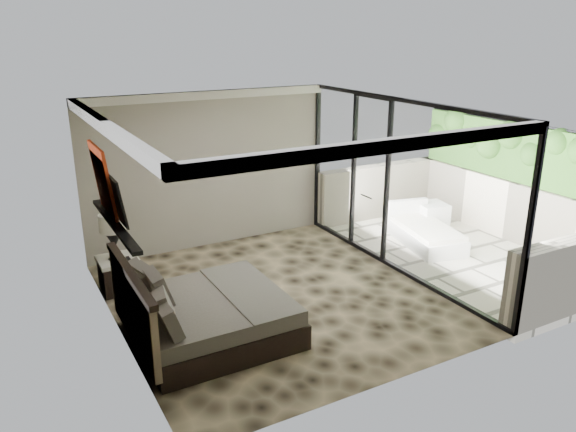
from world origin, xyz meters
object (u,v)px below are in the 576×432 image
bed (204,315)px  table_lamp (113,231)px  nightstand (119,272)px  lounger (425,233)px  ottoman (431,216)px

bed → table_lamp: (-0.65, 1.96, 0.64)m
bed → nightstand: bearing=107.7°
bed → lounger: 4.94m
table_lamp → lounger: 5.54m
table_lamp → lounger: bearing=-8.0°
nightstand → table_lamp: 0.68m
table_lamp → ottoman: (6.07, -0.24, -0.70)m
table_lamp → lounger: (5.44, -0.76, -0.77)m
nightstand → lounger: bearing=-16.0°
ottoman → lounger: size_ratio=0.30×
bed → ottoman: bearing=17.6°
bed → ottoman: bed is taller
nightstand → lounger: (5.41, -0.76, -0.09)m
bed → table_lamp: size_ratio=2.82×
bed → table_lamp: table_lamp is taller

